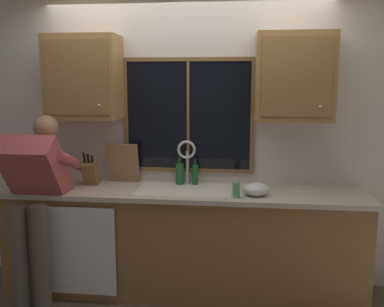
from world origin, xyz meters
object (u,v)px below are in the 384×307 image
object	(u,v)px
cutting_board	(123,163)
bottle_tall_clear	(180,173)
person_standing	(36,191)
bottle_green_glass	(195,174)
soap_dispenser	(236,190)
knife_block	(91,173)
mixing_bowl	(256,189)

from	to	relation	value
cutting_board	bottle_tall_clear	distance (m)	0.53
person_standing	bottle_green_glass	distance (m)	1.34
soap_dispenser	bottle_green_glass	world-z (taller)	bottle_green_glass
knife_block	mixing_bowl	world-z (taller)	knife_block
soap_dispenser	mixing_bowl	bearing A→B (deg)	31.49
knife_block	bottle_tall_clear	size ratio (longest dim) A/B	1.27
bottle_tall_clear	soap_dispenser	bearing A→B (deg)	-37.41
bottle_green_glass	person_standing	bearing A→B (deg)	-157.57
mixing_bowl	bottle_tall_clear	xyz separation A→B (m)	(-0.66, 0.29, 0.06)
person_standing	bottle_tall_clear	world-z (taller)	person_standing
person_standing	bottle_tall_clear	bearing A→B (deg)	24.33
knife_block	bottle_tall_clear	bearing A→B (deg)	7.89
soap_dispenser	bottle_tall_clear	bearing A→B (deg)	142.59
person_standing	soap_dispenser	size ratio (longest dim) A/B	9.05
mixing_bowl	bottle_tall_clear	world-z (taller)	bottle_tall_clear
cutting_board	bottle_green_glass	bearing A→B (deg)	-0.87
knife_block	bottle_tall_clear	xyz separation A→B (m)	(0.78, 0.11, -0.00)
person_standing	bottle_tall_clear	distance (m)	1.21
bottle_green_glass	bottle_tall_clear	world-z (taller)	bottle_tall_clear
knife_block	mixing_bowl	distance (m)	1.46
person_standing	soap_dispenser	distance (m)	1.61
person_standing	mixing_bowl	world-z (taller)	person_standing
bottle_green_glass	bottle_tall_clear	xyz separation A→B (m)	(-0.14, -0.01, 0.01)
person_standing	bottle_green_glass	bearing A→B (deg)	22.43
soap_dispenser	knife_block	bearing A→B (deg)	167.76
person_standing	bottle_tall_clear	xyz separation A→B (m)	(1.10, 0.50, 0.07)
cutting_board	person_standing	bearing A→B (deg)	-137.85
bottle_tall_clear	bottle_green_glass	bearing A→B (deg)	5.32
soap_dispenser	bottle_green_glass	size ratio (longest dim) A/B	0.72
mixing_bowl	knife_block	bearing A→B (deg)	172.82
person_standing	knife_block	distance (m)	0.51
person_standing	knife_block	bearing A→B (deg)	50.54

